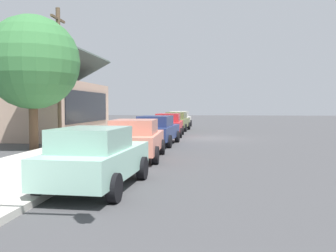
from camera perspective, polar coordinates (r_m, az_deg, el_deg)
ground_plane at (r=24.97m, az=5.98°, el=-1.85°), size 120.00×120.00×0.00m
sidewalk_curb at (r=25.62m, az=-6.64°, el=-1.55°), size 60.00×4.20×0.16m
car_seafoam at (r=9.85m, az=-10.69°, el=-4.67°), size 4.40×2.11×1.59m
car_coral at (r=15.19m, az=-4.84°, el=-1.91°), size 4.55×2.20×1.59m
car_navy at (r=20.64m, az=-1.67°, el=-0.59°), size 4.94×2.19×1.59m
car_cherry at (r=26.48m, az=0.09°, el=0.21°), size 4.45×2.07×1.59m
car_olive at (r=32.48m, az=1.35°, el=0.73°), size 4.45×2.13×1.59m
car_ivory at (r=37.83m, az=1.78°, el=1.07°), size 4.60×2.21×1.59m
storefront_building at (r=28.25m, az=-19.11°, el=2.65°), size 11.19×7.78×5.85m
shade_tree at (r=19.54m, az=-19.66°, el=8.93°), size 4.49×4.49×6.45m
traffic_light_main at (r=5.91m, az=-21.98°, el=16.17°), size 0.37×2.79×5.20m
utility_pole_wooden at (r=22.07m, az=-16.06°, el=7.62°), size 1.80×0.24×7.50m
fire_hydrant_red at (r=33.10m, az=-1.20°, el=0.23°), size 0.22×0.22×0.71m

